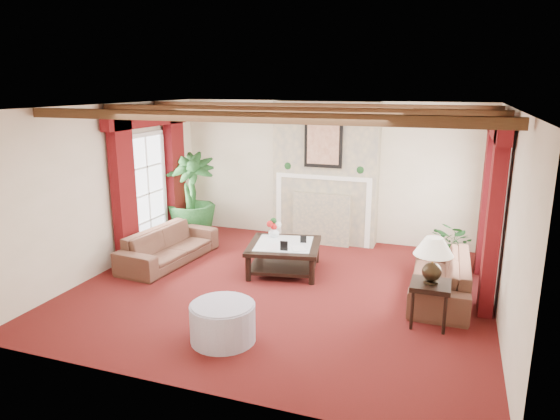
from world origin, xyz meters
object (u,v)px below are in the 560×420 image
at_px(sofa_left, 169,240).
at_px(side_table, 429,304).
at_px(sofa_right, 441,270).
at_px(ottoman, 223,322).
at_px(potted_palm, 192,215).
at_px(coffee_table, 284,258).

bearing_deg(sofa_left, side_table, -96.46).
relative_size(sofa_right, ottoman, 2.57).
relative_size(sofa_left, potted_palm, 1.04).
relative_size(sofa_left, ottoman, 2.57).
bearing_deg(sofa_right, coffee_table, -94.94).
xyz_separation_m(sofa_left, potted_palm, (-0.30, 1.36, 0.09)).
relative_size(potted_palm, ottoman, 2.47).
relative_size(sofa_right, coffee_table, 1.77).
xyz_separation_m(sofa_left, sofa_right, (4.49, 0.07, 0.01)).
height_order(sofa_right, coffee_table, sofa_right).
xyz_separation_m(sofa_left, coffee_table, (2.03, 0.24, -0.15)).
distance_m(sofa_right, potted_palm, 4.96).
relative_size(sofa_left, coffee_table, 1.77).
bearing_deg(ottoman, coffee_table, 91.37).
relative_size(sofa_right, potted_palm, 1.04).
distance_m(sofa_left, ottoman, 3.02).
bearing_deg(sofa_right, sofa_left, -90.15).
xyz_separation_m(sofa_right, potted_palm, (-4.79, 1.28, 0.08)).
bearing_deg(sofa_left, coffee_table, -77.65).
bearing_deg(coffee_table, sofa_right, -15.19).
xyz_separation_m(potted_palm, ottoman, (2.39, -3.54, -0.25)).
distance_m(coffee_table, side_table, 2.64).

